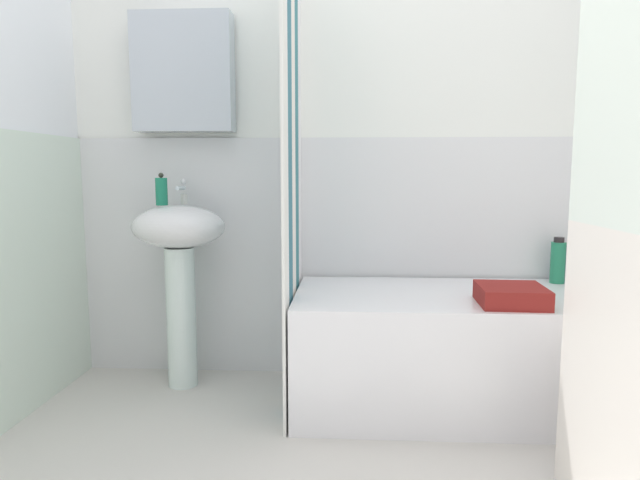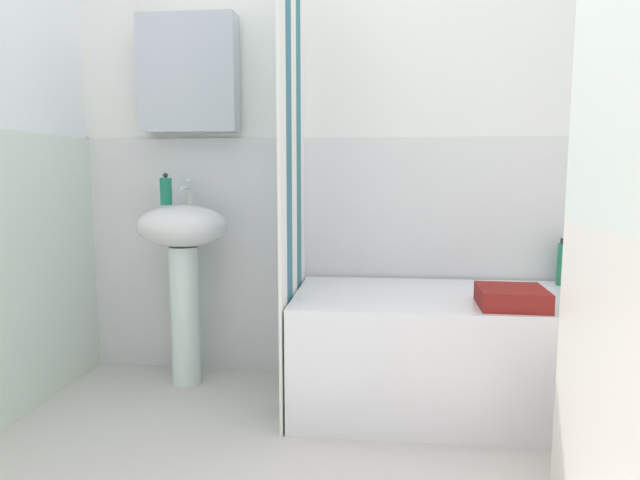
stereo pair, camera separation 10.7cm
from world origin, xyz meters
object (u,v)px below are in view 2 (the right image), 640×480
object	(u,v)px
soap_dispenser	(166,191)
towel_folded	(512,297)
shampoo_bottle	(565,263)
sink	(183,254)
bathtub	(472,352)
lotion_bottle	(584,268)
conditioner_bottle	(611,262)

from	to	relation	value
soap_dispenser	towel_folded	size ratio (longest dim) A/B	0.60
soap_dispenser	shampoo_bottle	size ratio (longest dim) A/B	0.70
shampoo_bottle	sink	bearing A→B (deg)	-176.90
shampoo_bottle	bathtub	bearing A→B (deg)	-150.73
soap_dispenser	towel_folded	bearing A→B (deg)	-13.23
sink	towel_folded	size ratio (longest dim) A/B	3.44
bathtub	lotion_bottle	distance (m)	0.71
sink	soap_dispenser	world-z (taller)	soap_dispenser
lotion_bottle	soap_dispenser	bearing A→B (deg)	-176.45
conditioner_bottle	shampoo_bottle	bearing A→B (deg)	-174.69
lotion_bottle	conditioner_bottle	bearing A→B (deg)	-6.86
soap_dispenser	towel_folded	xyz separation A→B (m)	(1.53, -0.36, -0.40)
conditioner_bottle	shampoo_bottle	size ratio (longest dim) A/B	1.06
shampoo_bottle	towel_folded	world-z (taller)	shampoo_bottle
sink	bathtub	distance (m)	1.40
shampoo_bottle	towel_folded	size ratio (longest dim) A/B	0.86
lotion_bottle	towel_folded	xyz separation A→B (m)	(-0.44, -0.48, -0.04)
bathtub	lotion_bottle	world-z (taller)	lotion_bottle
bathtub	lotion_bottle	bearing A→B (deg)	27.36
bathtub	shampoo_bottle	size ratio (longest dim) A/B	7.00
sink	soap_dispenser	size ratio (longest dim) A/B	5.73
sink	conditioner_bottle	world-z (taller)	sink
soap_dispenser	towel_folded	distance (m)	1.62
soap_dispenser	conditioner_bottle	world-z (taller)	soap_dispenser
conditioner_bottle	lotion_bottle	world-z (taller)	conditioner_bottle
conditioner_bottle	towel_folded	distance (m)	0.73
bathtub	towel_folded	xyz separation A→B (m)	(0.11, -0.19, 0.29)
sink	shampoo_bottle	xyz separation A→B (m)	(1.79, 0.10, -0.03)
sink	shampoo_bottle	world-z (taller)	sink
lotion_bottle	bathtub	bearing A→B (deg)	-152.64
conditioner_bottle	lotion_bottle	distance (m)	0.12
conditioner_bottle	soap_dispenser	bearing A→B (deg)	-177.01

